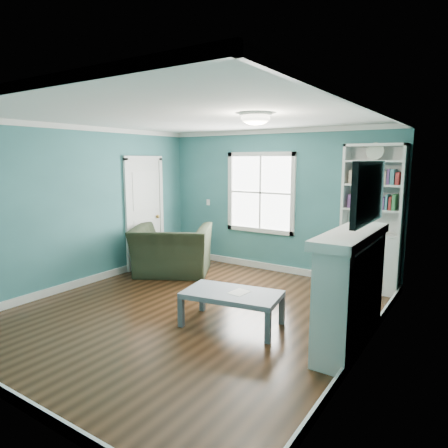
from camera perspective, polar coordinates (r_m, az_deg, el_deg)
The scene contains 13 objects.
floor at distance 5.61m, azimuth -4.59°, elevation -12.42°, with size 5.00×5.00×0.00m, color black.
room_walls at distance 5.23m, azimuth -4.81°, elevation 3.89°, with size 5.00×5.00×5.00m.
trim at distance 5.28m, azimuth -4.76°, elevation 0.15°, with size 4.50×5.00×2.60m.
window at distance 7.49m, azimuth 5.22°, elevation 4.47°, with size 1.40×0.06×1.50m.
bookshelf at distance 6.66m, azimuth 20.27°, elevation -1.23°, with size 0.90×0.35×2.31m.
fireplace at distance 4.67m, azimuth 17.78°, elevation -9.06°, with size 0.44×1.58×1.30m.
tv at distance 4.43m, azimuth 19.98°, elevation 4.26°, with size 0.06×1.10×0.65m, color black.
door at distance 7.80m, azimuth -11.25°, elevation 1.74°, with size 0.12×0.98×2.17m.
ceiling_fixture at distance 4.82m, azimuth 4.54°, elevation 14.95°, with size 0.38×0.38×0.15m.
light_switch at distance 8.15m, azimuth -2.27°, elevation 3.12°, with size 0.08×0.01×0.12m, color white.
recliner at distance 7.28m, azimuth -7.44°, elevation -2.57°, with size 1.35×0.87×1.18m, color black.
coffee_table at distance 5.05m, azimuth 1.15°, elevation -10.29°, with size 1.28×0.84×0.43m.
paper_sheet at distance 5.03m, azimuth 2.19°, elevation -9.71°, with size 0.20×0.25×0.00m, color white.
Camera 1 is at (3.23, -4.09, 2.07)m, focal length 32.00 mm.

